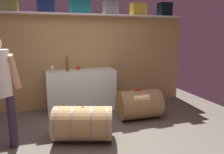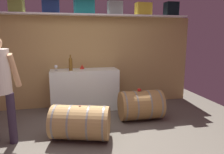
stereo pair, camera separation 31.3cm
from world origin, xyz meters
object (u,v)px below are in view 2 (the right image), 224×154
object	(u,v)px
work_cabinet	(85,90)
red_funnel	(82,67)
toolcase_teal	(84,6)
toolcase_navy	(51,6)
wine_barrel_near	(141,105)
toolcase_olive	(17,5)
toolcase_grey	(115,8)
wine_glass	(56,67)
wine_bottle_amber	(71,64)
tasting_cup	(139,90)
toolcase_black	(171,9)
toolcase_yellow	(143,9)
wine_barrel_far	(80,122)

from	to	relation	value
work_cabinet	red_funnel	size ratio (longest dim) A/B	13.65
toolcase_teal	toolcase_navy	bearing A→B (deg)	175.56
toolcase_navy	wine_barrel_near	distance (m)	2.82
toolcase_olive	toolcase_grey	size ratio (longest dim) A/B	0.95
toolcase_olive	wine_glass	distance (m)	1.49
wine_bottle_amber	tasting_cup	distance (m)	1.59
toolcase_grey	work_cabinet	xyz separation A→B (m)	(-0.74, -0.17, -1.83)
toolcase_teal	toolcase_black	xyz separation A→B (m)	(2.09, 0.00, -0.00)
toolcase_yellow	wine_barrel_far	bearing A→B (deg)	-138.75
toolcase_navy	wine_glass	bearing A→B (deg)	-73.48
toolcase_teal	tasting_cup	size ratio (longest dim) A/B	5.96
toolcase_yellow	wine_barrel_far	size ratio (longest dim) A/B	0.34
toolcase_teal	red_funnel	xyz separation A→B (m)	(-0.08, -0.05, -1.33)
toolcase_teal	tasting_cup	world-z (taller)	toolcase_teal
toolcase_black	tasting_cup	xyz separation A→B (m)	(-1.13, -1.04, -1.68)
wine_glass	tasting_cup	bearing A→B (deg)	-27.88
toolcase_olive	toolcase_grey	distance (m)	2.09
toolcase_olive	toolcase_teal	world-z (taller)	toolcase_teal
wine_barrel_near	toolcase_grey	bearing A→B (deg)	106.95
toolcase_teal	toolcase_yellow	size ratio (longest dim) A/B	1.17
wine_barrel_near	toolcase_black	bearing A→B (deg)	44.62
toolcase_navy	toolcase_grey	xyz separation A→B (m)	(1.41, 0.00, -0.00)
wine_bottle_amber	wine_barrel_near	xyz separation A→B (m)	(1.34, -0.79, -0.78)
toolcase_olive	tasting_cup	distance (m)	3.07
wine_barrel_far	toolcase_olive	bearing A→B (deg)	142.29
wine_barrel_near	wine_barrel_far	xyz separation A→B (m)	(-1.25, -0.60, -0.01)
toolcase_teal	wine_bottle_amber	world-z (taller)	toolcase_teal
toolcase_teal	wine_glass	xyz separation A→B (m)	(-0.65, -0.18, -1.30)
toolcase_navy	wine_glass	distance (m)	1.30
toolcase_yellow	wine_glass	size ratio (longest dim) A/B	2.89
work_cabinet	wine_barrel_far	size ratio (longest dim) A/B	1.42
toolcase_olive	red_funnel	bearing A→B (deg)	-1.28
wine_bottle_amber	red_funnel	bearing A→B (deg)	37.09
toolcase_navy	tasting_cup	xyz separation A→B (m)	(1.66, -1.04, -1.68)
wine_glass	wine_barrel_far	size ratio (longest dim) A/B	0.12
tasting_cup	toolcase_yellow	bearing A→B (deg)	67.61
toolcase_grey	wine_bottle_amber	bearing A→B (deg)	-169.61
toolcase_teal	tasting_cup	bearing A→B (deg)	-51.75
toolcase_teal	wine_glass	bearing A→B (deg)	-168.72
toolcase_olive	toolcase_black	size ratio (longest dim) A/B	0.96
toolcase_black	toolcase_teal	bearing A→B (deg)	-178.03
toolcase_grey	wine_bottle_amber	world-z (taller)	toolcase_grey
toolcase_olive	work_cabinet	distance (m)	2.28
red_funnel	toolcase_yellow	bearing A→B (deg)	1.77
toolcase_teal	wine_glass	size ratio (longest dim) A/B	3.39
wine_barrel_far	toolcase_grey	bearing A→B (deg)	77.07
wine_barrel_near	tasting_cup	distance (m)	0.32
toolcase_teal	toolcase_grey	size ratio (longest dim) A/B	1.30
toolcase_black	wine_glass	size ratio (longest dim) A/B	2.55
work_cabinet	toolcase_black	bearing A→B (deg)	4.60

